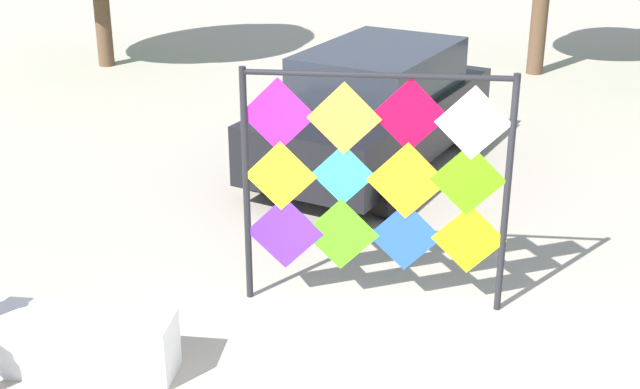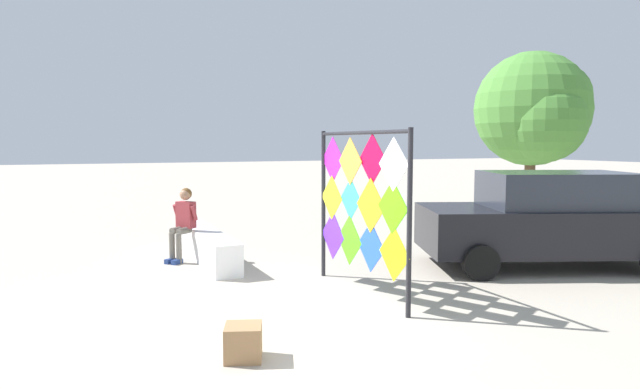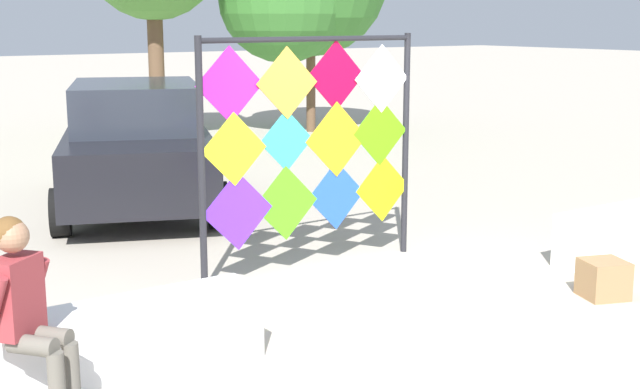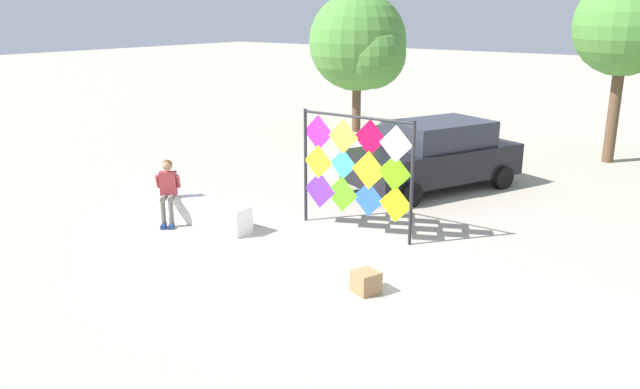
{
  "view_description": "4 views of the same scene",
  "coord_description": "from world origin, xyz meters",
  "px_view_note": "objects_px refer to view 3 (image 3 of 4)",
  "views": [
    {
      "loc": [
        0.19,
        -6.69,
        4.56
      ],
      "look_at": [
        -0.74,
        0.63,
        1.52
      ],
      "focal_mm": 48.76,
      "sensor_mm": 36.0,
      "label": 1
    },
    {
      "loc": [
        7.25,
        -2.63,
        2.32
      ],
      "look_at": [
        -0.68,
        0.88,
        1.52
      ],
      "focal_mm": 31.7,
      "sensor_mm": 36.0,
      "label": 2
    },
    {
      "loc": [
        -5.27,
        -6.13,
        2.66
      ],
      "look_at": [
        -0.54,
        0.84,
        0.95
      ],
      "focal_mm": 48.5,
      "sensor_mm": 36.0,
      "label": 3
    },
    {
      "loc": [
        6.77,
        -9.22,
        4.56
      ],
      "look_at": [
        -0.45,
        0.36,
        1.04
      ],
      "focal_mm": 35.46,
      "sensor_mm": 36.0,
      "label": 4
    }
  ],
  "objects_px": {
    "seated_vendor": "(28,307)",
    "cardboard_box_large": "(604,279)",
    "kite_display_rack": "(312,135)",
    "parked_car": "(137,145)"
  },
  "relations": [
    {
      "from": "kite_display_rack",
      "to": "seated_vendor",
      "type": "relative_size",
      "value": 1.88
    },
    {
      "from": "kite_display_rack",
      "to": "cardboard_box_large",
      "type": "height_order",
      "value": "kite_display_rack"
    },
    {
      "from": "parked_car",
      "to": "seated_vendor",
      "type": "bearing_deg",
      "value": -118.17
    },
    {
      "from": "kite_display_rack",
      "to": "parked_car",
      "type": "xyz_separation_m",
      "value": [
        -0.26,
        4.13,
        -0.57
      ]
    },
    {
      "from": "kite_display_rack",
      "to": "parked_car",
      "type": "bearing_deg",
      "value": 93.63
    },
    {
      "from": "seated_vendor",
      "to": "cardboard_box_large",
      "type": "xyz_separation_m",
      "value": [
        5.38,
        -0.35,
        -0.65
      ]
    },
    {
      "from": "cardboard_box_large",
      "to": "kite_display_rack",
      "type": "bearing_deg",
      "value": 127.55
    },
    {
      "from": "kite_display_rack",
      "to": "cardboard_box_large",
      "type": "xyz_separation_m",
      "value": [
        1.83,
        -2.38,
        -1.28
      ]
    },
    {
      "from": "seated_vendor",
      "to": "parked_car",
      "type": "xyz_separation_m",
      "value": [
        3.29,
        6.15,
        0.07
      ]
    },
    {
      "from": "parked_car",
      "to": "cardboard_box_large",
      "type": "bearing_deg",
      "value": -72.19
    }
  ]
}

